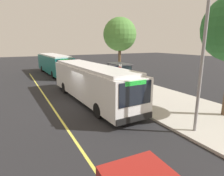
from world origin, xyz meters
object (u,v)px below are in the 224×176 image
(waiting_bench, at_px, (122,83))
(transit_bus_second, at_px, (54,63))
(transit_bus_main, at_px, (91,81))
(route_sign_post, at_px, (120,76))
(pedestrian_commuter, at_px, (106,77))

(waiting_bench, bearing_deg, transit_bus_second, -161.91)
(transit_bus_main, xyz_separation_m, route_sign_post, (0.42, 2.53, 0.34))
(waiting_bench, bearing_deg, route_sign_post, -34.29)
(transit_bus_main, height_order, pedestrian_commuter, transit_bus_main)
(waiting_bench, height_order, pedestrian_commuter, pedestrian_commuter)
(route_sign_post, height_order, pedestrian_commuter, route_sign_post)
(waiting_bench, distance_m, route_sign_post, 3.71)
(waiting_bench, xyz_separation_m, pedestrian_commuter, (-1.48, -1.18, 0.48))
(transit_bus_second, height_order, waiting_bench, transit_bus_second)
(route_sign_post, bearing_deg, pedestrian_commuter, 169.85)
(route_sign_post, xyz_separation_m, pedestrian_commuter, (-4.34, 0.78, -0.84))
(transit_bus_second, bearing_deg, pedestrian_commuter, 14.93)
(transit_bus_second, height_order, pedestrian_commuter, transit_bus_second)
(transit_bus_second, relative_size, waiting_bench, 7.40)
(transit_bus_main, xyz_separation_m, transit_bus_second, (-15.50, 0.22, -0.00))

